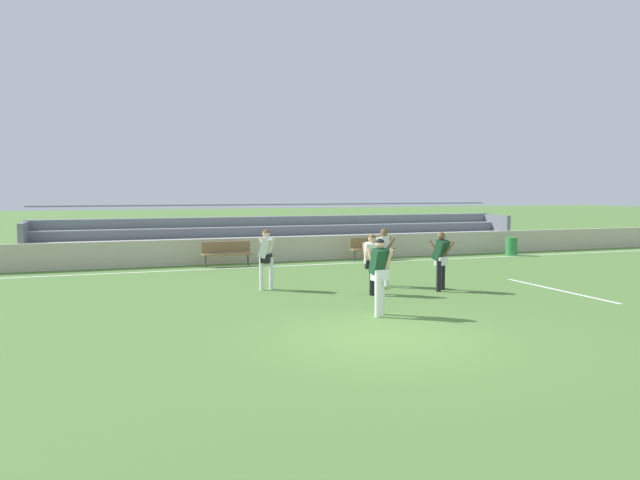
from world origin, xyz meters
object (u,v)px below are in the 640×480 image
Objects in this scene: bench_near_wall_gap at (372,247)px; player_dark_challenging at (441,256)px; player_white_overlapping at (384,252)px; player_white_wide_left at (266,254)px; soccer_ball at (381,285)px; player_dark_deep_cover at (380,270)px; trash_bin at (511,246)px; player_white_pressing_high at (372,259)px; bench_near_bin at (226,251)px; bleacher_stand at (291,234)px.

player_dark_challenging is (-1.23, -7.35, 0.43)m from bench_near_wall_gap.
player_white_overlapping is 3.41m from player_white_wide_left.
bench_near_wall_gap is 1.07× the size of player_white_overlapping.
player_dark_deep_cover is at bearing -115.58° from soccer_ball.
trash_bin is 3.52× the size of soccer_ball.
player_white_overlapping reaches higher than soccer_ball.
trash_bin is 11.91m from player_white_pressing_high.
bench_near_bin is 1.04× the size of player_dark_deep_cover.
player_white_wide_left is at bearing 170.69° from player_white_overlapping.
trash_bin is (6.38, -0.36, -0.16)m from bench_near_wall_gap.
player_dark_challenging is (4.59, -7.35, 0.43)m from bench_near_bin.
player_white_wide_left is at bearing -135.91° from bench_near_wall_gap.
player_white_overlapping is (-8.77, -5.77, 0.61)m from trash_bin.
bench_near_bin reaches higher than trash_bin.
trash_bin is at bearing 35.62° from player_white_pressing_high.
bench_near_wall_gap is at bearing 80.49° from player_dark_challenging.
bench_near_bin is at bearing 109.14° from player_white_pressing_high.
player_dark_deep_cover is (-10.65, -9.51, 0.65)m from trash_bin.
player_white_overlapping reaches higher than bench_near_wall_gap.
player_dark_deep_cover is 4.54m from player_white_wide_left.
bench_near_wall_gap is 1.00× the size of bench_near_bin.
player_dark_challenging is 0.97× the size of player_white_wide_left.
player_dark_deep_cover is (-4.27, -9.86, 0.49)m from bench_near_wall_gap.
player_white_overlapping is at bearing -111.33° from bench_near_wall_gap.
bench_near_bin is 7.72m from player_white_pressing_high.
trash_bin is 0.46× the size of player_white_wide_left.
bench_near_bin is 1.06× the size of player_white_wide_left.
player_white_wide_left is (-3.36, 0.55, 0.01)m from player_white_overlapping.
player_white_pressing_high is (-9.67, -6.93, 0.57)m from trash_bin.
bench_near_bin is at bearing 90.68° from player_white_wide_left.
bleacher_stand is at bearing 82.09° from player_dark_deep_cover.
trash_bin is (12.20, -0.36, -0.16)m from bench_near_bin.
player_white_pressing_high reaches higher than soccer_ball.
bench_near_wall_gap is 8.18× the size of soccer_ball.
player_white_wide_left is at bearing -156.73° from trash_bin.
player_white_wide_left is 3.35m from soccer_ball.
soccer_ball is at bearing -90.96° from bleacher_stand.
player_white_overlapping is 1.04× the size of player_white_pressing_high.
soccer_ball is at bearing 51.44° from player_white_pressing_high.
player_white_pressing_high is at bearing 178.23° from player_dark_challenging.
player_white_wide_left reaches higher than player_white_pressing_high.
bench_near_wall_gap is 6.59m from player_white_overlapping.
player_dark_challenging is at bearing -82.93° from bleacher_stand.
player_white_overlapping reaches higher than player_white_pressing_high.
player_white_pressing_high is at bearing -34.77° from player_white_wide_left.
player_white_pressing_high is (-0.79, -10.18, 0.05)m from bleacher_stand.
player_white_overlapping is 1.00m from soccer_ball.
bleacher_stand reaches higher than bench_near_bin.
bench_near_wall_gap reaches higher than soccer_ball.
bench_near_wall_gap is 5.82m from bench_near_bin.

